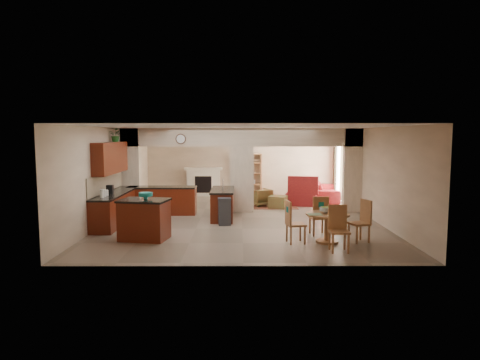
{
  "coord_description": "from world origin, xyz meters",
  "views": [
    {
      "loc": [
        -0.09,
        -13.21,
        2.57
      ],
      "look_at": [
        -0.06,
        0.3,
        1.15
      ],
      "focal_mm": 32.0,
      "sensor_mm": 36.0,
      "label": 1
    }
  ],
  "objects_px": {
    "kitchen_island": "(144,219)",
    "armchair": "(261,197)",
    "dining_table": "(327,223)",
    "sofa": "(324,191)"
  },
  "relations": [
    {
      "from": "kitchen_island",
      "to": "armchair",
      "type": "bearing_deg",
      "value": 68.57
    },
    {
      "from": "dining_table",
      "to": "sofa",
      "type": "xyz_separation_m",
      "value": [
        1.27,
        6.78,
        -0.11
      ]
    },
    {
      "from": "dining_table",
      "to": "kitchen_island",
      "type": "bearing_deg",
      "value": 175.88
    },
    {
      "from": "sofa",
      "to": "armchair",
      "type": "xyz_separation_m",
      "value": [
        -2.6,
        -1.41,
        -0.06
      ]
    },
    {
      "from": "kitchen_island",
      "to": "dining_table",
      "type": "relative_size",
      "value": 1.23
    },
    {
      "from": "sofa",
      "to": "armchair",
      "type": "bearing_deg",
      "value": 125.06
    },
    {
      "from": "sofa",
      "to": "armchair",
      "type": "relative_size",
      "value": 3.67
    },
    {
      "from": "kitchen_island",
      "to": "armchair",
      "type": "xyz_separation_m",
      "value": [
        3.13,
        5.05,
        -0.19
      ]
    },
    {
      "from": "dining_table",
      "to": "sofa",
      "type": "relative_size",
      "value": 0.41
    },
    {
      "from": "armchair",
      "to": "dining_table",
      "type": "bearing_deg",
      "value": 78.03
    }
  ]
}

